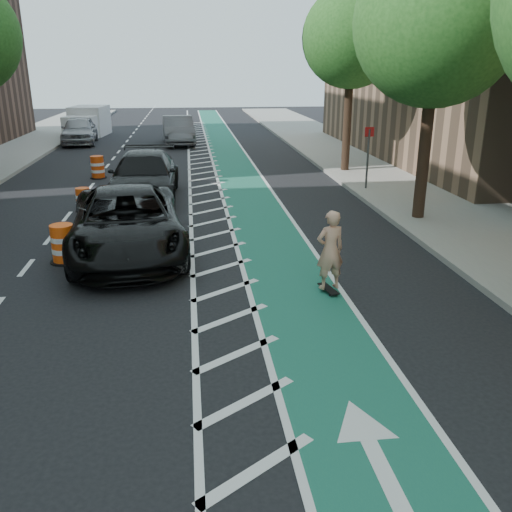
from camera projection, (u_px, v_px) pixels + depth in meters
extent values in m
plane|color=black|center=(147.00, 360.00, 8.99)|extent=(120.00, 120.00, 0.00)
cube|color=#19594E|center=(255.00, 208.00, 18.70)|extent=(2.00, 90.00, 0.01)
cube|color=silver|center=(211.00, 209.00, 18.53)|extent=(1.40, 90.00, 0.01)
cube|color=gray|center=(434.00, 200.00, 19.42)|extent=(5.00, 90.00, 0.15)
cube|color=gray|center=(368.00, 202.00, 19.14)|extent=(0.12, 90.00, 0.16)
cylinder|color=#382619|center=(420.00, 150.00, 16.66)|extent=(0.36, 0.36, 4.40)
sphere|color=#1E4D19|center=(433.00, 23.00, 15.48)|extent=(4.20, 4.20, 4.20)
cylinder|color=#382619|center=(347.00, 124.00, 24.16)|extent=(0.36, 0.36, 4.40)
sphere|color=#1E4D19|center=(352.00, 37.00, 22.97)|extent=(4.20, 4.20, 4.20)
cylinder|color=#4C4C4C|center=(368.00, 161.00, 20.71)|extent=(0.08, 0.08, 2.40)
cube|color=red|center=(369.00, 132.00, 20.35)|extent=(0.35, 0.02, 0.35)
cube|color=black|center=(328.00, 289.00, 11.68)|extent=(0.34, 0.71, 0.03)
cylinder|color=black|center=(321.00, 287.00, 11.88)|extent=(0.04, 0.06, 0.05)
cylinder|color=black|center=(326.00, 287.00, 11.93)|extent=(0.04, 0.06, 0.05)
cylinder|color=black|center=(330.00, 295.00, 11.47)|extent=(0.04, 0.06, 0.05)
cylinder|color=black|center=(336.00, 294.00, 11.52)|extent=(0.04, 0.06, 0.05)
imported|color=tan|center=(330.00, 250.00, 11.39)|extent=(0.70, 0.54, 1.73)
imported|color=black|center=(127.00, 222.00, 13.87)|extent=(3.38, 6.26, 1.67)
imported|color=black|center=(144.00, 177.00, 19.65)|extent=(2.49, 5.84, 1.68)
imported|color=#98979C|center=(79.00, 130.00, 34.12)|extent=(2.43, 5.13, 1.70)
imported|color=#56565B|center=(178.00, 130.00, 33.97)|extent=(2.17, 5.31, 1.71)
cube|color=silver|center=(90.00, 121.00, 38.43)|extent=(2.56, 3.44, 2.01)
cube|color=silver|center=(80.00, 128.00, 36.24)|extent=(2.18, 1.82, 1.51)
cylinder|color=black|center=(65.00, 135.00, 35.99)|extent=(0.33, 0.73, 0.70)
cylinder|color=black|center=(93.00, 135.00, 36.00)|extent=(0.33, 0.73, 0.70)
cylinder|color=black|center=(82.00, 129.00, 39.40)|extent=(0.33, 0.73, 0.70)
cylinder|color=black|center=(106.00, 129.00, 39.41)|extent=(0.33, 0.73, 0.70)
cylinder|color=#FF510D|center=(63.00, 244.00, 13.35)|extent=(0.56, 0.56, 0.96)
cylinder|color=silver|center=(64.00, 250.00, 13.40)|extent=(0.57, 0.57, 0.13)
cylinder|color=silver|center=(62.00, 238.00, 13.30)|extent=(0.57, 0.57, 0.13)
cylinder|color=black|center=(65.00, 261.00, 13.50)|extent=(0.71, 0.71, 0.04)
cylinder|color=#D5420B|center=(83.00, 200.00, 18.12)|extent=(0.46, 0.46, 0.80)
cylinder|color=silver|center=(84.00, 204.00, 18.16)|extent=(0.47, 0.47, 0.11)
cylinder|color=silver|center=(83.00, 196.00, 18.08)|extent=(0.47, 0.47, 0.11)
cylinder|color=black|center=(85.00, 211.00, 18.25)|extent=(0.59, 0.59, 0.04)
cylinder|color=#DC420B|center=(98.00, 167.00, 23.57)|extent=(0.56, 0.56, 0.97)
cylinder|color=silver|center=(98.00, 171.00, 23.62)|extent=(0.57, 0.57, 0.13)
cylinder|color=silver|center=(97.00, 164.00, 23.52)|extent=(0.57, 0.57, 0.13)
cylinder|color=black|center=(99.00, 178.00, 23.72)|extent=(0.71, 0.71, 0.04)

